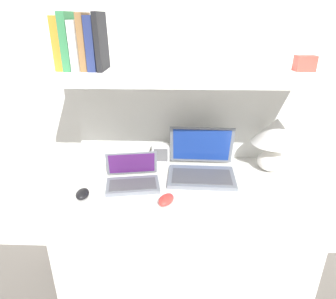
# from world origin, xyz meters

# --- Properties ---
(wall_back) EXTENTS (6.00, 0.05, 2.40)m
(wall_back) POSITION_xyz_m (0.00, 0.69, 1.20)
(wall_back) COLOR white
(wall_back) RESTS_ON ground_plane
(desk) EXTENTS (1.26, 0.63, 0.77)m
(desk) POSITION_xyz_m (0.00, 0.31, 0.39)
(desk) COLOR white
(desk) RESTS_ON ground_plane
(back_riser) EXTENTS (1.26, 0.04, 1.31)m
(back_riser) POSITION_xyz_m (0.00, 0.65, 0.65)
(back_riser) COLOR white
(back_riser) RESTS_ON ground_plane
(shelf) EXTENTS (1.26, 0.57, 0.03)m
(shelf) POSITION_xyz_m (0.00, 0.39, 1.32)
(shelf) COLOR white
(shelf) RESTS_ON back_riser
(table_lamp) EXTENTS (0.25, 0.25, 0.30)m
(table_lamp) POSITION_xyz_m (0.48, 0.48, 0.96)
(table_lamp) COLOR white
(table_lamp) RESTS_ON desk
(laptop_large) EXTENTS (0.36, 0.31, 0.25)m
(laptop_large) POSITION_xyz_m (0.09, 0.41, 0.82)
(laptop_large) COLOR slate
(laptop_large) RESTS_ON desk
(laptop_small) EXTENTS (0.29, 0.24, 0.15)m
(laptop_small) POSITION_xyz_m (-0.27, 0.29, 0.81)
(laptop_small) COLOR slate
(laptop_small) RESTS_ON desk
(computer_mouse) EXTENTS (0.10, 0.12, 0.04)m
(computer_mouse) POSITION_xyz_m (-0.09, 0.12, 0.79)
(computer_mouse) COLOR red
(computer_mouse) RESTS_ON desk
(second_mouse) EXTENTS (0.06, 0.09, 0.04)m
(second_mouse) POSITION_xyz_m (-0.49, 0.16, 0.79)
(second_mouse) COLOR black
(second_mouse) RESTS_ON desk
(router_box) EXTENTS (0.10, 0.05, 0.11)m
(router_box) POSITION_xyz_m (-0.14, 0.55, 0.83)
(router_box) COLOR white
(router_box) RESTS_ON desk
(book_orange) EXTENTS (0.04, 0.13, 0.24)m
(book_orange) POSITION_xyz_m (-0.58, 0.39, 1.45)
(book_orange) COLOR orange
(book_orange) RESTS_ON shelf
(book_green) EXTENTS (0.04, 0.16, 0.25)m
(book_green) POSITION_xyz_m (-0.54, 0.39, 1.46)
(book_green) COLOR #2D7042
(book_green) RESTS_ON shelf
(book_white) EXTENTS (0.03, 0.17, 0.22)m
(book_white) POSITION_xyz_m (-0.50, 0.39, 1.44)
(book_white) COLOR silver
(book_white) RESTS_ON shelf
(book_brown) EXTENTS (0.03, 0.14, 0.25)m
(book_brown) POSITION_xyz_m (-0.47, 0.39, 1.46)
(book_brown) COLOR brown
(book_brown) RESTS_ON shelf
(book_navy) EXTENTS (0.04, 0.16, 0.24)m
(book_navy) POSITION_xyz_m (-0.43, 0.39, 1.45)
(book_navy) COLOR navy
(book_navy) RESTS_ON shelf
(book_black) EXTENTS (0.03, 0.18, 0.25)m
(book_black) POSITION_xyz_m (-0.39, 0.39, 1.46)
(book_black) COLOR black
(book_black) RESTS_ON shelf
(shelf_gadget) EXTENTS (0.09, 0.07, 0.07)m
(shelf_gadget) POSITION_xyz_m (0.54, 0.39, 1.37)
(shelf_gadget) COLOR #CC3D33
(shelf_gadget) RESTS_ON shelf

